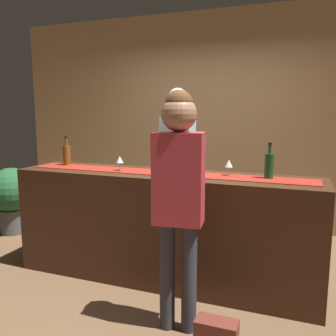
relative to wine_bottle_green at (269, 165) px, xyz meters
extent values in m
plane|color=brown|center=(-0.92, -0.05, -1.13)|extent=(10.00, 10.00, 0.00)
cube|color=tan|center=(-0.92, 1.85, 0.32)|extent=(6.00, 0.12, 2.90)
cube|color=#3D2314|center=(-0.92, -0.05, -0.62)|extent=(2.81, 0.60, 1.02)
cube|color=maroon|center=(-0.92, -0.05, -0.11)|extent=(2.67, 0.28, 0.01)
cylinder|color=#194723|center=(0.00, 0.00, -0.01)|extent=(0.07, 0.07, 0.21)
cylinder|color=#194723|center=(0.00, 0.00, 0.13)|extent=(0.03, 0.03, 0.08)
cylinder|color=black|center=(0.00, 0.00, 0.18)|extent=(0.03, 0.03, 0.02)
cylinder|color=brown|center=(-2.02, 0.02, -0.01)|extent=(0.07, 0.07, 0.21)
cylinder|color=brown|center=(-2.02, 0.02, 0.13)|extent=(0.03, 0.03, 0.08)
cylinder|color=black|center=(-2.02, 0.02, 0.18)|extent=(0.03, 0.03, 0.02)
cylinder|color=silver|center=(-0.34, 0.01, -0.11)|extent=(0.06, 0.06, 0.00)
cylinder|color=silver|center=(-0.34, 0.01, -0.07)|extent=(0.01, 0.01, 0.08)
cone|color=silver|center=(-0.34, 0.01, 0.00)|extent=(0.07, 0.07, 0.06)
cylinder|color=silver|center=(-1.34, -0.10, -0.11)|extent=(0.06, 0.06, 0.00)
cylinder|color=silver|center=(-1.34, -0.10, -0.07)|extent=(0.01, 0.01, 0.08)
cone|color=silver|center=(-1.34, -0.10, 0.00)|extent=(0.07, 0.07, 0.06)
cylinder|color=#26262B|center=(-0.91, 0.52, -0.71)|extent=(0.11, 0.11, 0.85)
cylinder|color=#26262B|center=(-1.07, 0.53, -0.71)|extent=(0.11, 0.11, 0.85)
cube|color=#99D1E0|center=(-0.99, 0.53, 0.05)|extent=(0.36, 0.23, 0.67)
sphere|color=#9E7051|center=(-0.99, 0.53, 0.51)|extent=(0.25, 0.25, 0.25)
sphere|color=#AD9E8E|center=(-0.99, 0.53, 0.58)|extent=(0.20, 0.20, 0.20)
cylinder|color=#33333D|center=(-0.61, -0.76, -0.73)|extent=(0.11, 0.11, 0.80)
cylinder|color=#33333D|center=(-0.46, -0.74, -0.73)|extent=(0.11, 0.11, 0.80)
cube|color=#B7333D|center=(-0.54, -0.75, -0.01)|extent=(0.36, 0.24, 0.64)
sphere|color=#9E7051|center=(-0.54, -0.75, 0.43)|extent=(0.24, 0.24, 0.24)
sphere|color=brown|center=(-0.54, -0.75, 0.49)|extent=(0.19, 0.19, 0.19)
cylinder|color=#4C4C51|center=(-3.25, 0.48, -0.98)|extent=(0.36, 0.36, 0.31)
sphere|color=#23562D|center=(-3.25, 0.48, -0.57)|extent=(0.58, 0.58, 0.58)
cube|color=brown|center=(-0.21, -0.90, -1.02)|extent=(0.28, 0.14, 0.22)
camera|label=1|loc=(0.24, -3.02, 0.45)|focal=38.06mm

